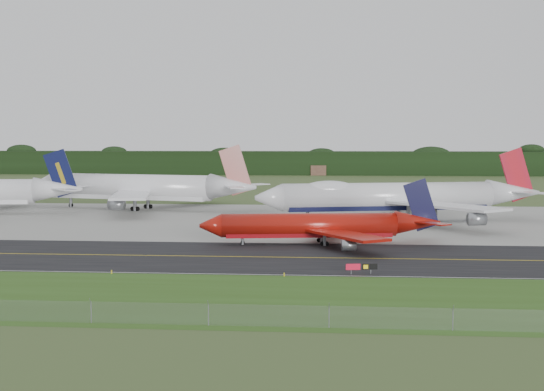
{
  "coord_description": "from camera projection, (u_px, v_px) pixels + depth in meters",
  "views": [
    {
      "loc": [
        6.61,
        -121.52,
        18.6
      ],
      "look_at": [
        -5.58,
        22.0,
        7.78
      ],
      "focal_mm": 50.0,
      "sensor_mm": 36.0,
      "label": 1
    }
  ],
  "objects": [
    {
      "name": "ground",
      "position": [
        295.0,
        254.0,
        122.7
      ],
      "size": [
        600.0,
        600.0,
        0.0
      ],
      "primitive_type": "plane",
      "color": "#3D4C23",
      "rests_on": "ground"
    },
    {
      "name": "grass_verge",
      "position": [
        278.0,
        299.0,
        87.92
      ],
      "size": [
        400.0,
        30.0,
        0.01
      ],
      "primitive_type": "cube",
      "color": "#2E4D16",
      "rests_on": "ground"
    },
    {
      "name": "taxiway",
      "position": [
        293.0,
        257.0,
        118.72
      ],
      "size": [
        400.0,
        32.0,
        0.02
      ],
      "primitive_type": "cube",
      "color": "black",
      "rests_on": "ground"
    },
    {
      "name": "apron",
      "position": [
        307.0,
        220.0,
        173.37
      ],
      "size": [
        400.0,
        78.0,
        0.01
      ],
      "primitive_type": "cube",
      "color": "gray",
      "rests_on": "ground"
    },
    {
      "name": "taxiway_centreline",
      "position": [
        293.0,
        257.0,
        118.72
      ],
      "size": [
        400.0,
        0.4,
        0.0
      ],
      "primitive_type": "cube",
      "color": "gold",
      "rests_on": "taxiway"
    },
    {
      "name": "taxiway_edge_line",
      "position": [
        287.0,
        275.0,
        103.32
      ],
      "size": [
        400.0,
        0.25,
        0.0
      ],
      "primitive_type": "cube",
      "color": "silver",
      "rests_on": "taxiway"
    },
    {
      "name": "perimeter_fence",
      "position": [
        268.0,
        316.0,
        74.92
      ],
      "size": [
        320.0,
        0.1,
        320.0
      ],
      "color": "slate",
      "rests_on": "ground"
    },
    {
      "name": "horizon_treeline",
      "position": [
        324.0,
        164.0,
        394.3
      ],
      "size": [
        700.0,
        25.0,
        12.0
      ],
      "color": "black",
      "rests_on": "ground"
    },
    {
      "name": "jet_ba_747",
      "position": [
        397.0,
        197.0,
        168.49
      ],
      "size": [
        65.49,
        53.23,
        16.66
      ],
      "color": "silver",
      "rests_on": "ground"
    },
    {
      "name": "jet_red_737",
      "position": [
        322.0,
        226.0,
        133.7
      ],
      "size": [
        43.0,
        34.73,
        11.62
      ],
      "color": "#99130B",
      "rests_on": "ground"
    },
    {
      "name": "jet_star_tail",
      "position": [
        141.0,
        188.0,
        198.08
      ],
      "size": [
        64.59,
        53.04,
        17.19
      ],
      "color": "silver",
      "rests_on": "ground"
    },
    {
      "name": "taxiway_sign",
      "position": [
        361.0,
        267.0,
        103.89
      ],
      "size": [
        4.35,
        0.93,
        1.46
      ],
      "color": "slate",
      "rests_on": "ground"
    },
    {
      "name": "edge_marker_left",
      "position": [
        112.0,
        272.0,
        104.35
      ],
      "size": [
        0.16,
        0.16,
        0.5
      ],
      "primitive_type": "cylinder",
      "color": "yellow",
      "rests_on": "ground"
    },
    {
      "name": "edge_marker_center",
      "position": [
        284.0,
        275.0,
        102.34
      ],
      "size": [
        0.16,
        0.16,
        0.5
      ],
      "primitive_type": "cylinder",
      "color": "yellow",
      "rests_on": "ground"
    }
  ]
}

